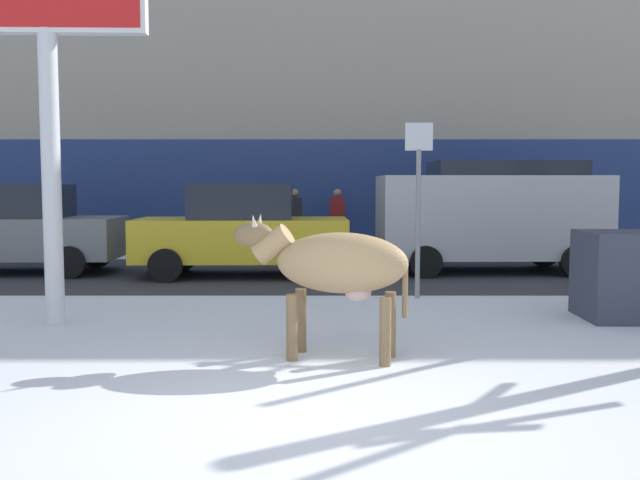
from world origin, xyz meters
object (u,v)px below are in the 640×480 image
car_silver_van (490,213)px  cow_tan (334,265)px  car_grey_sedan (16,230)px  pedestrian_near_billboard (294,224)px  car_yellow_sedan (241,231)px  street_sign (418,195)px  pedestrian_by_cars (337,224)px

car_silver_van → cow_tan: bearing=-115.1°
car_grey_sedan → car_silver_van: car_silver_van is taller
cow_tan → pedestrian_near_billboard: size_ratio=1.12×
car_yellow_sedan → street_sign: bearing=-40.9°
car_silver_van → pedestrian_near_billboard: (-4.21, 2.54, -0.36)m
car_yellow_sedan → car_silver_van: car_silver_van is taller
cow_tan → pedestrian_by_cars: (0.27, 9.84, -0.11)m
car_yellow_sedan → pedestrian_near_billboard: bearing=73.6°
street_sign → car_yellow_sedan: bearing=139.1°
cow_tan → car_silver_van: 8.07m
pedestrian_near_billboard → car_grey_sedan: bearing=-154.2°
car_silver_van → pedestrian_by_cars: bearing=141.2°
cow_tan → pedestrian_by_cars: size_ratio=1.12×
car_silver_van → car_yellow_sedan: bearing=-172.7°
car_silver_van → street_sign: bearing=-120.6°
cow_tan → street_sign: size_ratio=0.69×
car_silver_van → pedestrian_near_billboard: 4.92m
car_grey_sedan → pedestrian_near_billboard: 6.29m
car_yellow_sedan → car_silver_van: 5.20m
pedestrian_by_cars → street_sign: bearing=-79.0°
car_grey_sedan → car_yellow_sedan: 4.75m
pedestrian_near_billboard → pedestrian_by_cars: bearing=0.0°
cow_tan → car_grey_sedan: car_grey_sedan is taller
car_silver_van → pedestrian_by_cars: (-3.15, 2.54, -0.36)m
cow_tan → car_silver_van: size_ratio=0.42×
car_yellow_sedan → street_sign: street_sign is taller
car_yellow_sedan → street_sign: size_ratio=1.50×
cow_tan → pedestrian_by_cars: pedestrian_by_cars is taller
car_grey_sedan → street_sign: (7.87, -3.18, 0.76)m
pedestrian_near_billboard → street_sign: (2.20, -5.91, 0.79)m
car_yellow_sedan → pedestrian_near_billboard: (0.94, 3.20, -0.03)m
car_grey_sedan → street_sign: 8.52m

